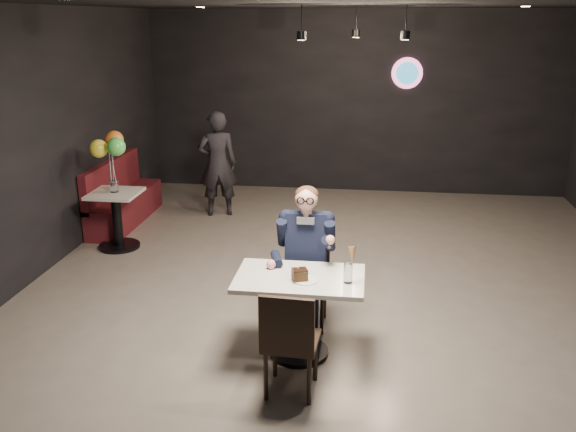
# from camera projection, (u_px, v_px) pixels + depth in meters

# --- Properties ---
(floor) EXTENTS (9.00, 9.00, 0.00)m
(floor) POSITION_uv_depth(u_px,v_px,m) (341.00, 304.00, 6.38)
(floor) COLOR slate
(floor) RESTS_ON ground
(wall_sign) EXTENTS (0.50, 0.06, 0.50)m
(wall_sign) POSITION_uv_depth(u_px,v_px,m) (407.00, 73.00, 9.87)
(wall_sign) COLOR pink
(wall_sign) RESTS_ON floor
(pendant_lights) EXTENTS (1.40, 1.20, 0.36)m
(pendant_lights) POSITION_uv_depth(u_px,v_px,m) (355.00, 16.00, 7.37)
(pendant_lights) COLOR black
(pendant_lights) RESTS_ON floor
(main_table) EXTENTS (1.10, 0.70, 0.75)m
(main_table) POSITION_uv_depth(u_px,v_px,m) (299.00, 316.00, 5.32)
(main_table) COLOR silver
(main_table) RESTS_ON floor
(chair_far) EXTENTS (0.42, 0.46, 0.92)m
(chair_far) POSITION_uv_depth(u_px,v_px,m) (306.00, 281.00, 5.81)
(chair_far) COLOR black
(chair_far) RESTS_ON floor
(chair_near) EXTENTS (0.44, 0.48, 0.92)m
(chair_near) POSITION_uv_depth(u_px,v_px,m) (291.00, 339.00, 4.77)
(chair_near) COLOR black
(chair_near) RESTS_ON floor
(seated_man) EXTENTS (0.60, 0.80, 1.44)m
(seated_man) POSITION_uv_depth(u_px,v_px,m) (306.00, 256.00, 5.73)
(seated_man) COLOR black
(seated_man) RESTS_ON floor
(dessert_plate) EXTENTS (0.22, 0.22, 0.01)m
(dessert_plate) POSITION_uv_depth(u_px,v_px,m) (305.00, 280.00, 5.12)
(dessert_plate) COLOR white
(dessert_plate) RESTS_ON main_table
(cake_slice) EXTENTS (0.15, 0.14, 0.09)m
(cake_slice) POSITION_uv_depth(u_px,v_px,m) (300.00, 275.00, 5.10)
(cake_slice) COLOR black
(cake_slice) RESTS_ON dessert_plate
(mint_leaf) EXTENTS (0.06, 0.04, 0.01)m
(mint_leaf) POSITION_uv_depth(u_px,v_px,m) (304.00, 272.00, 5.06)
(mint_leaf) COLOR #2B863D
(mint_leaf) RESTS_ON cake_slice
(sundae_glass) EXTENTS (0.07, 0.07, 0.17)m
(sundae_glass) POSITION_uv_depth(u_px,v_px,m) (348.00, 273.00, 5.06)
(sundae_glass) COLOR silver
(sundae_glass) RESTS_ON main_table
(wafer_cone) EXTENTS (0.08, 0.08, 0.14)m
(wafer_cone) POSITION_uv_depth(u_px,v_px,m) (353.00, 255.00, 5.01)
(wafer_cone) COLOR #B37849
(wafer_cone) RESTS_ON sundae_glass
(booth_bench) EXTENTS (0.46, 1.84, 0.92)m
(booth_bench) POSITION_uv_depth(u_px,v_px,m) (124.00, 192.00, 8.80)
(booth_bench) COLOR #4E1110
(booth_bench) RESTS_ON floor
(side_table) EXTENTS (0.61, 0.61, 0.76)m
(side_table) POSITION_uv_depth(u_px,v_px,m) (117.00, 220.00, 7.84)
(side_table) COLOR silver
(side_table) RESTS_ON floor
(balloon_vase) EXTENTS (0.10, 0.10, 0.16)m
(balloon_vase) POSITION_uv_depth(u_px,v_px,m) (114.00, 186.00, 7.70)
(balloon_vase) COLOR silver
(balloon_vase) RESTS_ON side_table
(balloon_bunch) EXTENTS (0.42, 0.42, 0.69)m
(balloon_bunch) POSITION_uv_depth(u_px,v_px,m) (111.00, 154.00, 7.57)
(balloon_bunch) COLOR yellow
(balloon_bunch) RESTS_ON balloon_vase
(passerby) EXTENTS (0.66, 0.52, 1.57)m
(passerby) POSITION_uv_depth(u_px,v_px,m) (218.00, 164.00, 9.05)
(passerby) COLOR black
(passerby) RESTS_ON floor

